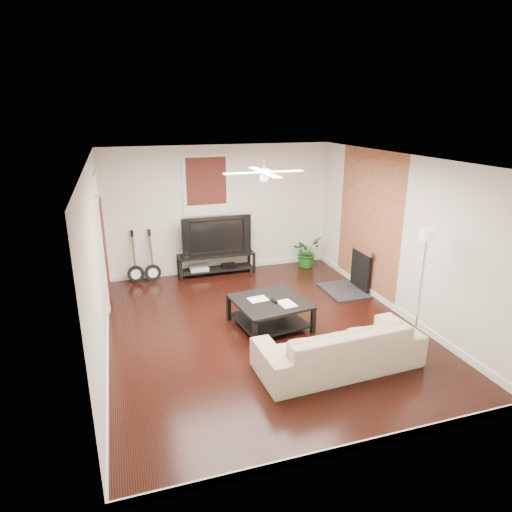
{
  "coord_description": "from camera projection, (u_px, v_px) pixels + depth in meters",
  "views": [
    {
      "loc": [
        -2.13,
        -6.34,
        3.49
      ],
      "look_at": [
        0.0,
        0.4,
        1.15
      ],
      "focal_mm": 31.05,
      "sensor_mm": 36.0,
      "label": 1
    }
  ],
  "objects": [
    {
      "name": "brick_accent",
      "position": [
        368.0,
        223.0,
        8.63
      ],
      "size": [
        0.02,
        2.2,
        2.8
      ],
      "primitive_type": "cube",
      "color": "#975530",
      "rests_on": "floor"
    },
    {
      "name": "door_left",
      "position": [
        103.0,
        239.0,
        8.07
      ],
      "size": [
        0.08,
        1.0,
        2.5
      ],
      "primitive_type": "cube",
      "color": "white",
      "rests_on": "wall_left"
    },
    {
      "name": "guitar_right",
      "position": [
        152.0,
        256.0,
        9.28
      ],
      "size": [
        0.37,
        0.28,
        1.13
      ],
      "primitive_type": null,
      "rotation": [
        0.0,
        0.0,
        0.09
      ],
      "color": "black",
      "rests_on": "floor"
    },
    {
      "name": "room",
      "position": [
        264.0,
        249.0,
        7.01
      ],
      "size": [
        5.01,
        6.01,
        2.81
      ],
      "color": "black",
      "rests_on": "ground"
    },
    {
      "name": "floor_lamp",
      "position": [
        421.0,
        291.0,
        6.5
      ],
      "size": [
        0.33,
        0.33,
        1.91
      ],
      "primitive_type": null,
      "rotation": [
        0.0,
        0.0,
        0.05
      ],
      "color": "silver",
      "rests_on": "floor"
    },
    {
      "name": "sofa",
      "position": [
        339.0,
        345.0,
        6.22
      ],
      "size": [
        2.38,
        1.03,
        0.68
      ],
      "primitive_type": "imported",
      "rotation": [
        0.0,
        0.0,
        3.19
      ],
      "color": "tan",
      "rests_on": "floor"
    },
    {
      "name": "tv",
      "position": [
        215.0,
        234.0,
        9.65
      ],
      "size": [
        1.51,
        0.2,
        0.87
      ],
      "primitive_type": "imported",
      "color": "black",
      "rests_on": "tv_stand"
    },
    {
      "name": "guitar_left",
      "position": [
        134.0,
        258.0,
        9.21
      ],
      "size": [
        0.35,
        0.25,
        1.13
      ],
      "primitive_type": null,
      "rotation": [
        0.0,
        0.0,
        -0.01
      ],
      "color": "black",
      "rests_on": "floor"
    },
    {
      "name": "window_back",
      "position": [
        206.0,
        186.0,
        9.44
      ],
      "size": [
        1.0,
        0.06,
        1.3
      ],
      "primitive_type": "cube",
      "color": "#3D1810",
      "rests_on": "wall_back"
    },
    {
      "name": "fireplace",
      "position": [
        352.0,
        269.0,
        8.84
      ],
      "size": [
        0.8,
        1.1,
        0.92
      ],
      "primitive_type": "cube",
      "color": "black",
      "rests_on": "floor"
    },
    {
      "name": "coffee_table",
      "position": [
        270.0,
        313.0,
        7.44
      ],
      "size": [
        1.27,
        1.27,
        0.47
      ],
      "primitive_type": "cube",
      "rotation": [
        0.0,
        0.0,
        0.14
      ],
      "color": "black",
      "rests_on": "floor"
    },
    {
      "name": "ceiling_fan",
      "position": [
        264.0,
        172.0,
        6.63
      ],
      "size": [
        1.24,
        1.24,
        0.32
      ],
      "primitive_type": null,
      "color": "white",
      "rests_on": "ceiling"
    },
    {
      "name": "potted_plant",
      "position": [
        307.0,
        252.0,
        10.26
      ],
      "size": [
        0.85,
        0.81,
        0.72
      ],
      "primitive_type": "imported",
      "rotation": [
        0.0,
        0.0,
        0.53
      ],
      "color": "#1B5F1D",
      "rests_on": "floor"
    },
    {
      "name": "tv_stand",
      "position": [
        216.0,
        264.0,
        9.84
      ],
      "size": [
        1.69,
        0.45,
        0.47
      ],
      "primitive_type": "cube",
      "color": "black",
      "rests_on": "floor"
    }
  ]
}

